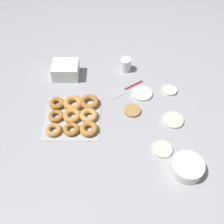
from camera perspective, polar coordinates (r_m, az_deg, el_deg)
ground_plane at (r=1.56m, az=3.39°, el=-0.71°), size 3.00×3.00×0.00m
pancake_0 at (r=1.57m, az=4.13°, el=0.29°), size 0.09×0.09×0.02m
pancake_1 at (r=1.56m, az=12.30°, el=-1.64°), size 0.11×0.11×0.01m
pancake_2 at (r=1.44m, az=10.21°, el=-7.47°), size 0.10×0.10×0.01m
pancake_3 at (r=1.71m, az=11.64°, el=4.33°), size 0.09×0.09×0.01m
pancake_4 at (r=1.67m, az=6.14°, el=3.77°), size 0.12×0.12×0.01m
donut_tray at (r=1.55m, az=-7.66°, el=-0.46°), size 0.31×0.30×0.04m
batter_bowl at (r=1.39m, az=15.02°, el=-10.78°), size 0.16×0.16×0.06m
container_stack at (r=1.77m, az=-9.38°, el=8.39°), size 0.13×0.16×0.09m
paper_cup at (r=1.79m, az=2.80°, el=9.57°), size 0.07×0.07×0.08m
spatula at (r=1.67m, az=1.79°, el=4.23°), size 0.17×0.23×0.01m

